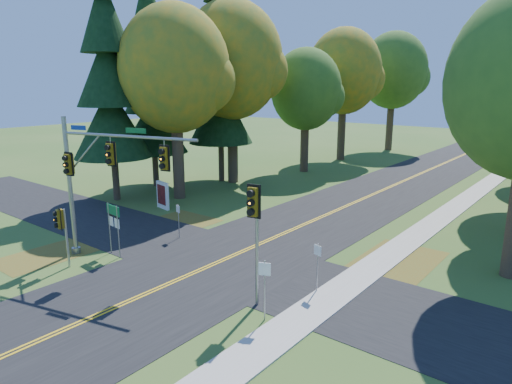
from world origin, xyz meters
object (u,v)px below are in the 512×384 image
Objects in this scene: east_signal_pole at (254,215)px; route_sign_cluster at (113,219)px; traffic_mast at (97,170)px; info_kiosk at (163,195)px.

route_sign_cluster is (-9.03, -0.04, -1.85)m from east_signal_pole.
route_sign_cluster is (-0.02, 0.70, -2.61)m from traffic_mast.
traffic_mast is 10.13m from info_kiosk.
traffic_mast is at bearing 174.55° from east_signal_pole.
traffic_mast is at bearing -46.98° from info_kiosk.
traffic_mast reaches higher than info_kiosk.
traffic_mast is at bearing -81.72° from route_sign_cluster.
route_sign_cluster is at bearing 77.50° from traffic_mast.
east_signal_pole reaches higher than route_sign_cluster.
info_kiosk is (-4.99, 7.36, -0.94)m from route_sign_cluster.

